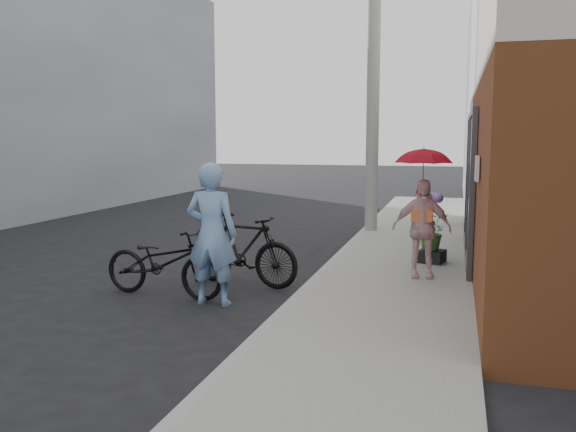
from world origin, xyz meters
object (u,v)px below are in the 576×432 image
at_px(officer, 212,234).
at_px(bike_left, 164,262).
at_px(utility_pole, 373,77).
at_px(bike_right, 243,249).
at_px(kimono_woman, 422,228).
at_px(planter, 432,256).

xyz_separation_m(officer, bike_left, (-0.80, 0.18, -0.46)).
xyz_separation_m(utility_pole, officer, (-1.24, -6.27, -2.56)).
xyz_separation_m(officer, bike_right, (0.04, 1.09, -0.40)).
bearing_deg(kimono_woman, bike_left, -161.40).
bearing_deg(bike_left, officer, -96.27).
height_order(officer, bike_left, officer).
height_order(utility_pole, officer, utility_pole).
bearing_deg(utility_pole, officer, -101.17).
xyz_separation_m(kimono_woman, planter, (0.12, 1.13, -0.63)).
relative_size(utility_pole, officer, 3.72).
relative_size(utility_pole, kimono_woman, 4.77).
height_order(utility_pole, bike_left, utility_pole).
distance_m(utility_pole, planter, 4.88).
relative_size(kimono_woman, planter, 3.73).
height_order(kimono_woman, planter, kimono_woman).
xyz_separation_m(bike_left, kimono_woman, (3.39, 1.65, 0.37)).
distance_m(officer, bike_right, 1.16).
xyz_separation_m(bike_left, planter, (3.51, 2.78, -0.26)).
height_order(bike_left, kimono_woman, kimono_woman).
relative_size(utility_pole, planter, 17.77).
bearing_deg(bike_right, officer, -170.72).
distance_m(bike_left, planter, 4.49).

